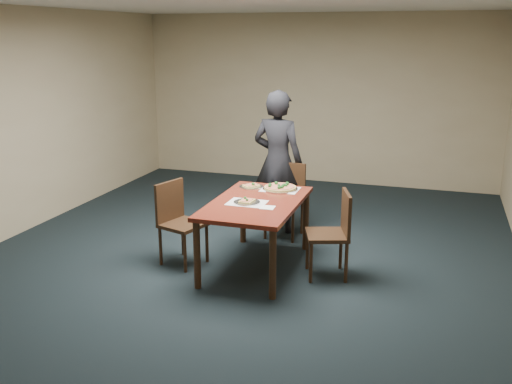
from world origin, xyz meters
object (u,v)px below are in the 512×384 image
(chair_right, at_px, (335,229))
(diner, at_px, (278,162))
(chair_far, at_px, (286,195))
(pizza_pan, at_px, (280,187))
(slice_plate_near, at_px, (247,202))
(slice_plate_far, at_px, (251,186))
(dining_table, at_px, (256,209))
(chair_left, at_px, (178,218))

(chair_right, bearing_deg, diner, -160.57)
(chair_far, xyz_separation_m, pizza_pan, (0.08, -0.59, 0.26))
(diner, distance_m, pizza_pan, 0.79)
(slice_plate_near, relative_size, slice_plate_far, 1.00)
(dining_table, distance_m, chair_left, 0.88)
(dining_table, relative_size, slice_plate_far, 5.36)
(chair_right, distance_m, diner, 1.62)
(dining_table, height_order, slice_plate_near, slice_plate_near)
(chair_left, bearing_deg, slice_plate_far, -26.74)
(pizza_pan, xyz_separation_m, slice_plate_far, (-0.35, 0.00, -0.01))
(chair_left, relative_size, slice_plate_near, 3.25)
(chair_left, height_order, diner, diner)
(pizza_pan, bearing_deg, chair_far, 97.87)
(slice_plate_near, bearing_deg, dining_table, 51.65)
(diner, bearing_deg, slice_plate_near, 100.45)
(chair_far, relative_size, slice_plate_near, 3.25)
(dining_table, height_order, diner, diner)
(chair_left, distance_m, pizza_pan, 1.21)
(chair_far, xyz_separation_m, chair_right, (0.81, -1.09, 0.00))
(chair_far, height_order, chair_right, same)
(chair_right, xyz_separation_m, slice_plate_near, (-0.92, -0.12, 0.25))
(chair_left, bearing_deg, pizza_pan, -38.92)
(chair_far, bearing_deg, chair_left, -121.37)
(pizza_pan, bearing_deg, diner, 107.89)
(chair_far, distance_m, diner, 0.44)
(dining_table, bearing_deg, pizza_pan, 77.49)
(slice_plate_far, bearing_deg, pizza_pan, -0.21)
(diner, bearing_deg, chair_far, 145.14)
(chair_left, xyz_separation_m, slice_plate_far, (0.64, 0.65, 0.25))
(chair_far, height_order, slice_plate_far, chair_far)
(chair_right, xyz_separation_m, diner, (-0.97, 1.24, 0.39))
(diner, xyz_separation_m, pizza_pan, (0.24, -0.74, -0.13))
(dining_table, xyz_separation_m, slice_plate_near, (-0.07, -0.09, 0.11))
(chair_left, height_order, slice_plate_far, chair_left)
(diner, distance_m, slice_plate_far, 0.76)
(chair_left, height_order, pizza_pan, chair_left)
(dining_table, relative_size, chair_left, 1.65)
(chair_far, relative_size, chair_right, 1.00)
(chair_right, bearing_deg, chair_left, -103.41)
(pizza_pan, height_order, slice_plate_near, pizza_pan)
(chair_far, distance_m, slice_plate_far, 0.69)
(chair_right, bearing_deg, slice_plate_near, -100.99)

